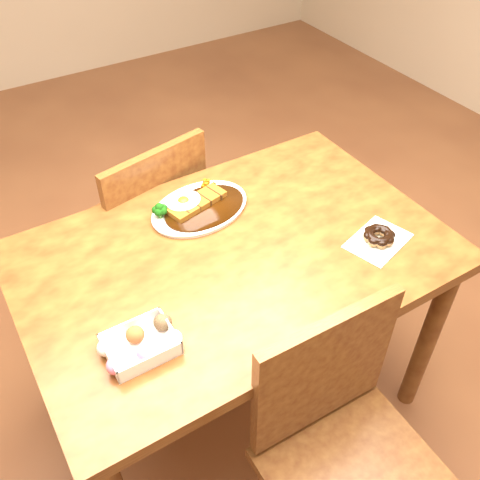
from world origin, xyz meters
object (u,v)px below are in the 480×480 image
katsu_curry_plate (198,206)px  pon_de_ring (379,236)px  chair_far (144,227)px  donut_box (140,344)px  table (235,276)px  chair_near (345,451)px

katsu_curry_plate → pon_de_ring: size_ratio=1.61×
chair_far → donut_box: size_ratio=4.63×
table → pon_de_ring: (0.37, -0.18, 0.12)m
pon_de_ring → table: bearing=154.4°
table → donut_box: size_ratio=6.39×
chair_far → pon_de_ring: (0.45, -0.72, 0.29)m
chair_far → donut_box: 0.82m
donut_box → chair_near: bearing=-44.5°
table → pon_de_ring: 0.43m
chair_near → katsu_curry_plate: (-0.01, 0.75, 0.29)m
chair_far → pon_de_ring: size_ratio=4.02×
chair_far → donut_box: chair_far is taller
table → chair_near: chair_near is taller
chair_far → pon_de_ring: 0.90m
table → katsu_curry_plate: size_ratio=3.45×
chair_near → donut_box: size_ratio=4.63×
chair_far → donut_box: bearing=56.3°
chair_far → chair_near: same height
table → chair_far: 0.57m
chair_far → chair_near: (0.08, -1.07, 0.00)m
katsu_curry_plate → table: bearing=-89.3°
katsu_curry_plate → donut_box: (-0.36, -0.39, 0.01)m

